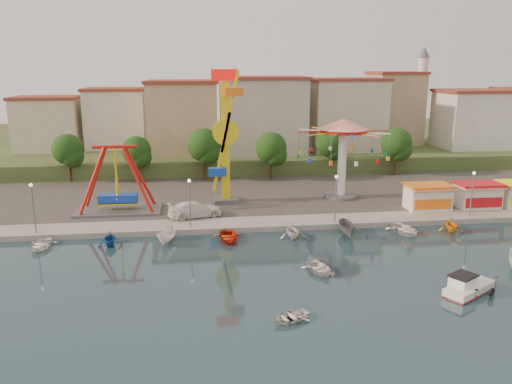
{
  "coord_description": "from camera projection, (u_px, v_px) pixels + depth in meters",
  "views": [
    {
      "loc": [
        -7.16,
        -38.77,
        17.46
      ],
      "look_at": [
        -0.76,
        14.0,
        4.0
      ],
      "focal_mm": 35.0,
      "sensor_mm": 36.0,
      "label": 1
    }
  ],
  "objects": [
    {
      "name": "tree_0",
      "position": [
        68.0,
        150.0,
        73.64
      ],
      "size": [
        4.6,
        4.6,
        7.19
      ],
      "color": "#382314",
      "rests_on": "quay_deck"
    },
    {
      "name": "cabin_motorboat",
      "position": [
        468.0,
        288.0,
        39.38
      ],
      "size": [
        5.0,
        3.98,
        1.67
      ],
      "rotation": [
        0.0,
        0.0,
        0.54
      ],
      "color": "white",
      "rests_on": "ground"
    },
    {
      "name": "building_5",
      "position": [
        409.0,
        115.0,
        92.53
      ],
      "size": [
        12.77,
        10.96,
        11.21
      ],
      "primitive_type": "cube",
      "color": "tan",
      "rests_on": "hill_terrace"
    },
    {
      "name": "lamp_post_0",
      "position": [
        34.0,
        209.0,
        51.38
      ],
      "size": [
        0.14,
        0.14,
        5.0
      ],
      "primitive_type": "cylinder",
      "color": "#59595E",
      "rests_on": "quay_deck"
    },
    {
      "name": "wave_swinger",
      "position": [
        343.0,
        140.0,
        64.15
      ],
      "size": [
        11.6,
        11.6,
        10.4
      ],
      "color": "#59595E",
      "rests_on": "quay_deck"
    },
    {
      "name": "moored_boat_3",
      "position": [
        228.0,
        237.0,
        51.27
      ],
      "size": [
        3.01,
        4.13,
        0.83
      ],
      "primitive_type": "imported",
      "rotation": [
        0.0,
        0.0,
        0.03
      ],
      "color": "red",
      "rests_on": "ground"
    },
    {
      "name": "tree_5",
      "position": [
        396.0,
        143.0,
        78.03
      ],
      "size": [
        4.83,
        4.83,
        7.54
      ],
      "color": "#382314",
      "rests_on": "quay_deck"
    },
    {
      "name": "lamp_post_2",
      "position": [
        336.0,
        200.0,
        55.11
      ],
      "size": [
        0.14,
        0.14,
        5.0
      ],
      "primitive_type": "cylinder",
      "color": "#59595E",
      "rests_on": "quay_deck"
    },
    {
      "name": "building_6",
      "position": [
        474.0,
        112.0,
        92.27
      ],
      "size": [
        8.23,
        8.98,
        12.36
      ],
      "primitive_type": "cube",
      "color": "silver",
      "rests_on": "hill_terrace"
    },
    {
      "name": "moored_boat_2",
      "position": [
        167.0,
        236.0,
        50.48
      ],
      "size": [
        2.39,
        3.95,
        1.43
      ],
      "primitive_type": "imported",
      "rotation": [
        0.0,
        0.0,
        -0.29
      ],
      "color": "silver",
      "rests_on": "ground"
    },
    {
      "name": "ground",
      "position": [
        285.0,
        277.0,
        42.43
      ],
      "size": [
        200.0,
        200.0,
        0.0
      ],
      "primitive_type": "plane",
      "color": "#142C37",
      "rests_on": "ground"
    },
    {
      "name": "rowboat_a",
      "position": [
        320.0,
        268.0,
        43.42
      ],
      "size": [
        3.23,
        3.93,
        0.71
      ],
      "primitive_type": "imported",
      "rotation": [
        0.0,
        0.0,
        0.26
      ],
      "color": "white",
      "rests_on": "ground"
    },
    {
      "name": "asphalt_pad",
      "position": [
        248.0,
        188.0,
        71.15
      ],
      "size": [
        90.0,
        28.0,
        0.01
      ],
      "primitive_type": "cube",
      "color": "#4C4944",
      "rests_on": "quay_deck"
    },
    {
      "name": "van",
      "position": [
        195.0,
        209.0,
        57.17
      ],
      "size": [
        6.56,
        3.92,
        1.78
      ],
      "primitive_type": "imported",
      "rotation": [
        0.0,
        0.0,
        1.82
      ],
      "color": "white",
      "rests_on": "quay_deck"
    },
    {
      "name": "hill_terrace",
      "position": [
        230.0,
        143.0,
        106.54
      ],
      "size": [
        200.0,
        60.0,
        3.0
      ],
      "primitive_type": "cube",
      "color": "#384C26",
      "rests_on": "ground"
    },
    {
      "name": "kamikaze_tower",
      "position": [
        226.0,
        140.0,
        61.73
      ],
      "size": [
        3.78,
        3.1,
        16.5
      ],
      "color": "#59595E",
      "rests_on": "quay_deck"
    },
    {
      "name": "booth_mid",
      "position": [
        478.0,
        195.0,
        60.9
      ],
      "size": [
        5.4,
        3.78,
        3.08
      ],
      "color": "white",
      "rests_on": "quay_deck"
    },
    {
      "name": "building_3",
      "position": [
        268.0,
        123.0,
        88.18
      ],
      "size": [
        12.59,
        10.5,
        9.2
      ],
      "primitive_type": "cube",
      "color": "beige",
      "rests_on": "hill_terrace"
    },
    {
      "name": "tree_3",
      "position": [
        271.0,
        148.0,
        74.6
      ],
      "size": [
        4.68,
        4.68,
        7.32
      ],
      "color": "#382314",
      "rests_on": "quay_deck"
    },
    {
      "name": "moored_boat_0",
      "position": [
        40.0,
        245.0,
        49.12
      ],
      "size": [
        2.75,
        3.73,
        0.74
      ],
      "primitive_type": "imported",
      "rotation": [
        0.0,
        0.0,
        -0.05
      ],
      "color": "white",
      "rests_on": "ground"
    },
    {
      "name": "building_4",
      "position": [
        337.0,
        120.0,
        93.02
      ],
      "size": [
        10.75,
        9.23,
        9.24
      ],
      "primitive_type": "cube",
      "color": "beige",
      "rests_on": "hill_terrace"
    },
    {
      "name": "rowboat_b",
      "position": [
        291.0,
        317.0,
        35.16
      ],
      "size": [
        3.5,
        3.11,
        0.6
      ],
      "primitive_type": "imported",
      "rotation": [
        0.0,
        0.0,
        -1.12
      ],
      "color": "silver",
      "rests_on": "ground"
    },
    {
      "name": "tree_2",
      "position": [
        204.0,
        145.0,
        74.74
      ],
      "size": [
        5.02,
        5.02,
        7.85
      ],
      "color": "#382314",
      "rests_on": "quay_deck"
    },
    {
      "name": "pirate_ship_ride",
      "position": [
        117.0,
        181.0,
        58.56
      ],
      "size": [
        10.0,
        5.0,
        8.0
      ],
      "color": "#59595E",
      "rests_on": "quay_deck"
    },
    {
      "name": "booth_left",
      "position": [
        428.0,
        197.0,
        60.15
      ],
      "size": [
        5.4,
        3.78,
        3.08
      ],
      "color": "white",
      "rests_on": "quay_deck"
    },
    {
      "name": "moored_boat_7",
      "position": [
        451.0,
        224.0,
        54.01
      ],
      "size": [
        3.24,
        3.54,
        1.58
      ],
      "primitive_type": "imported",
      "rotation": [
        0.0,
        0.0,
        -0.24
      ],
      "color": "orange",
      "rests_on": "ground"
    },
    {
      "name": "moored_boat_6",
      "position": [
        405.0,
        229.0,
        53.48
      ],
      "size": [
        3.66,
        4.67,
        0.88
      ],
      "primitive_type": "imported",
      "rotation": [
        0.0,
        0.0,
        0.16
      ],
      "color": "white",
      "rests_on": "ground"
    },
    {
      "name": "lamp_post_3",
      "position": [
        472.0,
        195.0,
        56.98
      ],
      "size": [
        0.14,
        0.14,
        5.0
      ],
      "primitive_type": "cylinder",
      "color": "#59595E",
      "rests_on": "quay_deck"
    },
    {
      "name": "tree_4",
      "position": [
        331.0,
        142.0,
        78.6
      ],
      "size": [
        4.86,
        4.86,
        7.6
      ],
      "color": "#382314",
      "rests_on": "quay_deck"
    },
    {
      "name": "moored_boat_5",
      "position": [
        347.0,
        229.0,
        52.66
      ],
      "size": [
        1.67,
        3.98,
        1.51
      ],
      "primitive_type": "imported",
      "rotation": [
        0.0,
        0.0,
        -0.05
      ],
      "color": "slate",
      "rests_on": "ground"
    },
    {
      "name": "lamp_post_1",
      "position": [
        190.0,
        204.0,
        53.25
      ],
      "size": [
        0.14,
        0.14,
        5.0
      ],
      "primitive_type": "cylinder",
      "color": "#59595E",
      "rests_on": "quay_deck"
    },
    {
      "name": "moored_boat_1",
      "position": [
        110.0,
        238.0,
        49.81
      ],
      "size": [
        2.6,
        2.95,
        1.46
      ],
      "primitive_type": "imported",
      "rotation": [
        0.0,
        0.0,
        0.08
      ],
      "color": "#124CA1",
      "rests_on": "ground"
    },
    {
      "name": "minaret",
      "position": [
        421.0,
        92.0,
        95.52
      ],
      "size": [
        2.8,
        2.8,
        18.0
      ],
      "color": "silver",
      "rests_on": "hill_terrace"
    },
    {
      "name": "tree_1",
      "position": [
        136.0,
        151.0,
        74.16
      ],
      "size": [
        4.35,
        4.35,
        6.8
      ],
      "color": "#382314",
      "rests_on": "quay_deck"
    },
    {
      "name": "building_1",
      "position": [
        114.0,
        125.0,
        87.59
      ],
      "size": [
        12.33,
        9.01,
        8.63
      ],
      "primitive_type": "cube",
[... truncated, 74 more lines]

